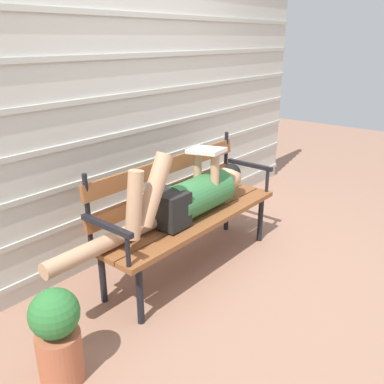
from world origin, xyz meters
name	(u,v)px	position (x,y,z in m)	size (l,w,h in m)	color
ground_plane	(210,274)	(0.00, 0.00, 0.00)	(12.00, 12.00, 0.00)	#936B56
house_siding	(129,113)	(0.00, 0.80, 1.11)	(4.78, 0.08, 2.21)	beige
park_bench	(185,206)	(0.00, 0.24, 0.48)	(1.60, 0.47, 0.89)	brown
reclining_person	(187,197)	(-0.06, 0.17, 0.59)	(1.74, 0.27, 0.57)	#33703D
potted_plant	(57,335)	(-1.27, -0.01, 0.28)	(0.25, 0.25, 0.53)	#AD5B3D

